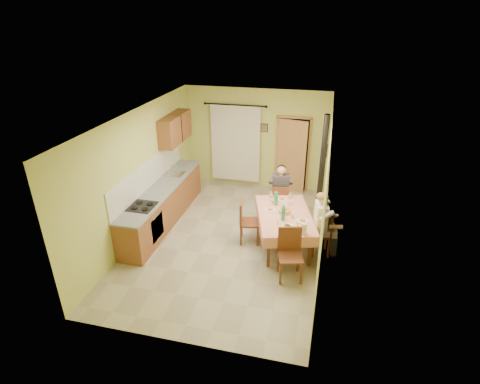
% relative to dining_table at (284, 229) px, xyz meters
% --- Properties ---
extents(floor, '(4.00, 6.00, 0.01)m').
position_rel_dining_table_xyz_m(floor, '(-1.23, -0.07, -0.38)').
color(floor, tan).
rests_on(floor, ground).
extents(room_shell, '(4.04, 6.04, 2.82)m').
position_rel_dining_table_xyz_m(room_shell, '(-1.23, -0.07, 1.44)').
color(room_shell, '#C8D16B').
rests_on(room_shell, ground).
extents(kitchen_run, '(0.64, 3.64, 1.56)m').
position_rel_dining_table_xyz_m(kitchen_run, '(-2.94, 0.33, 0.10)').
color(kitchen_run, brown).
rests_on(kitchen_run, ground).
extents(upper_cabinets, '(0.35, 1.40, 0.70)m').
position_rel_dining_table_xyz_m(upper_cabinets, '(-3.05, 1.63, 1.57)').
color(upper_cabinets, brown).
rests_on(upper_cabinets, room_shell).
extents(curtain, '(1.70, 0.07, 2.22)m').
position_rel_dining_table_xyz_m(curtain, '(-1.78, 2.83, 0.88)').
color(curtain, black).
rests_on(curtain, ground).
extents(doorway, '(0.96, 0.24, 2.15)m').
position_rel_dining_table_xyz_m(doorway, '(-0.18, 2.86, 0.67)').
color(doorway, black).
rests_on(doorway, ground).
extents(dining_table, '(1.55, 2.07, 0.76)m').
position_rel_dining_table_xyz_m(dining_table, '(0.00, 0.00, 0.00)').
color(dining_table, '#EA917A').
rests_on(dining_table, ground).
extents(tableware, '(0.96, 1.53, 0.33)m').
position_rel_dining_table_xyz_m(tableware, '(0.05, -0.11, 0.45)').
color(tableware, white).
rests_on(tableware, dining_table).
extents(chair_far, '(0.45, 0.45, 0.95)m').
position_rel_dining_table_xyz_m(chair_far, '(-0.23, 1.05, -0.09)').
color(chair_far, brown).
rests_on(chair_far, ground).
extents(chair_near, '(0.54, 0.54, 1.01)m').
position_rel_dining_table_xyz_m(chair_near, '(0.26, -1.10, -0.09)').
color(chair_near, brown).
rests_on(chair_near, ground).
extents(chair_right, '(0.45, 0.45, 0.94)m').
position_rel_dining_table_xyz_m(chair_right, '(0.79, -0.16, -0.09)').
color(chair_right, brown).
rests_on(chair_right, ground).
extents(chair_left, '(0.49, 0.49, 0.98)m').
position_rel_dining_table_xyz_m(chair_left, '(-0.76, -0.05, -0.09)').
color(chair_left, brown).
rests_on(chair_left, ground).
extents(man_far, '(0.62, 0.52, 1.39)m').
position_rel_dining_table_xyz_m(man_far, '(-0.24, 1.06, 0.50)').
color(man_far, '#38333D').
rests_on(man_far, chair_far).
extents(man_right, '(0.54, 0.63, 1.39)m').
position_rel_dining_table_xyz_m(man_right, '(0.78, -0.17, 0.50)').
color(man_right, white).
rests_on(man_right, chair_right).
extents(stove_flue, '(0.24, 0.24, 2.80)m').
position_rel_dining_table_xyz_m(stove_flue, '(0.67, 0.53, 0.65)').
color(stove_flue, black).
rests_on(stove_flue, ground).
extents(picture_back, '(0.19, 0.03, 0.23)m').
position_rel_dining_table_xyz_m(picture_back, '(-0.98, 2.90, 1.37)').
color(picture_back, black).
rests_on(picture_back, room_shell).
extents(picture_right, '(0.03, 0.31, 0.21)m').
position_rel_dining_table_xyz_m(picture_right, '(0.74, 1.13, 1.47)').
color(picture_right, brown).
rests_on(picture_right, room_shell).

